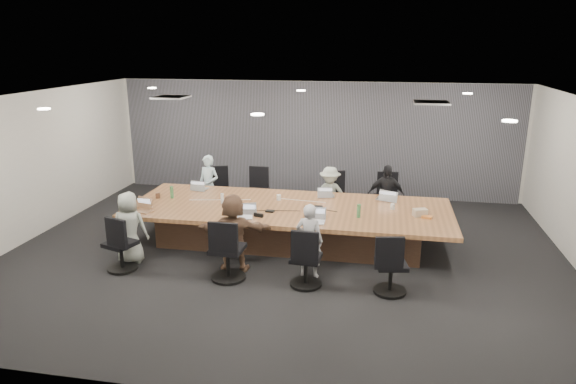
% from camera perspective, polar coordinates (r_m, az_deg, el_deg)
% --- Properties ---
extents(floor, '(10.00, 8.00, 0.00)m').
position_cam_1_polar(floor, '(9.43, -0.46, -6.81)').
color(floor, black).
rests_on(floor, ground).
extents(ceiling, '(10.00, 8.00, 0.00)m').
position_cam_1_polar(ceiling, '(8.72, -0.50, 10.37)').
color(ceiling, white).
rests_on(ceiling, wall_back).
extents(wall_back, '(10.00, 0.00, 2.80)m').
position_cam_1_polar(wall_back, '(12.83, 3.02, 5.95)').
color(wall_back, beige).
rests_on(wall_back, ground).
extents(wall_front, '(10.00, 0.00, 2.80)m').
position_cam_1_polar(wall_front, '(5.33, -8.98, -9.47)').
color(wall_front, beige).
rests_on(wall_front, ground).
extents(wall_left, '(0.00, 8.00, 2.80)m').
position_cam_1_polar(wall_left, '(11.06, -26.82, 2.53)').
color(wall_left, beige).
rests_on(wall_left, ground).
extents(curtain, '(9.80, 0.04, 2.80)m').
position_cam_1_polar(curtain, '(12.75, 2.97, 5.88)').
color(curtain, '#5B5A64').
rests_on(curtain, ground).
extents(conference_table, '(6.00, 2.20, 0.74)m').
position_cam_1_polar(conference_table, '(9.74, 0.11, -3.50)').
color(conference_table, brown).
rests_on(conference_table, ground).
extents(chair_0, '(0.64, 0.64, 0.76)m').
position_cam_1_polar(chair_0, '(11.82, -8.18, -0.18)').
color(chair_0, black).
rests_on(chair_0, ground).
extents(chair_1, '(0.57, 0.57, 0.82)m').
position_cam_1_polar(chair_1, '(11.53, -3.44, -0.32)').
color(chair_1, black).
rests_on(chair_1, ground).
extents(chair_2, '(0.65, 0.65, 0.78)m').
position_cam_1_polar(chair_2, '(11.26, 4.84, -0.86)').
color(chair_2, black).
rests_on(chair_2, ground).
extents(chair_3, '(0.63, 0.63, 0.83)m').
position_cam_1_polar(chair_3, '(11.20, 10.75, -1.05)').
color(chair_3, black).
rests_on(chair_3, ground).
extents(chair_4, '(0.67, 0.67, 0.78)m').
position_cam_1_polar(chair_4, '(9.07, -18.09, -5.95)').
color(chair_4, black).
rests_on(chair_4, ground).
extents(chair_5, '(0.61, 0.61, 0.88)m').
position_cam_1_polar(chair_5, '(8.34, -6.72, -6.82)').
color(chair_5, black).
rests_on(chair_5, ground).
extents(chair_6, '(0.56, 0.56, 0.78)m').
position_cam_1_polar(chair_6, '(8.09, 2.00, -7.84)').
color(chair_6, black).
rests_on(chair_6, ground).
extents(chair_7, '(0.62, 0.62, 0.79)m').
position_cam_1_polar(chair_7, '(8.02, 11.37, -8.40)').
color(chair_7, black).
rests_on(chair_7, ground).
extents(person_0, '(0.55, 0.43, 1.34)m').
position_cam_1_polar(person_0, '(11.42, -8.79, 0.73)').
color(person_0, silver).
rests_on(person_0, ground).
extents(laptop_0, '(0.35, 0.26, 0.02)m').
position_cam_1_polar(laptop_0, '(10.90, -9.76, 0.35)').
color(laptop_0, '#B2B2B7').
rests_on(laptop_0, conference_table).
extents(person_2, '(0.81, 0.50, 1.21)m').
position_cam_1_polar(person_2, '(10.86, 4.67, -0.32)').
color(person_2, '#9AA598').
rests_on(person_2, ground).
extents(laptop_2, '(0.33, 0.25, 0.02)m').
position_cam_1_polar(laptop_2, '(10.29, 4.35, -0.41)').
color(laptop_2, '#B2B2B7').
rests_on(laptop_2, conference_table).
extents(person_3, '(0.80, 0.41, 1.31)m').
position_cam_1_polar(person_3, '(10.79, 10.80, -0.39)').
color(person_3, black).
rests_on(person_3, ground).
extents(laptop_3, '(0.40, 0.32, 0.02)m').
position_cam_1_polar(laptop_3, '(10.24, 10.81, -0.75)').
color(laptop_3, '#B2B2B7').
rests_on(laptop_3, conference_table).
extents(person_4, '(0.65, 0.46, 1.26)m').
position_cam_1_polar(person_4, '(9.27, -17.20, -3.79)').
color(person_4, '#969D94').
rests_on(person_4, ground).
extents(laptop_4, '(0.37, 0.30, 0.02)m').
position_cam_1_polar(laptop_4, '(9.70, -15.77, -2.06)').
color(laptop_4, '#8C6647').
rests_on(laptop_4, conference_table).
extents(person_5, '(1.29, 0.61, 1.34)m').
position_cam_1_polar(person_5, '(8.57, -6.08, -4.52)').
color(person_5, brown).
rests_on(person_5, ground).
extents(laptop_5, '(0.39, 0.31, 0.02)m').
position_cam_1_polar(laptop_5, '(9.04, -5.10, -2.83)').
color(laptop_5, '#B2B2B7').
rests_on(laptop_5, conference_table).
extents(person_6, '(0.50, 0.37, 1.25)m').
position_cam_1_polar(person_6, '(8.32, 2.39, -5.42)').
color(person_6, '#ABAAAF').
rests_on(person_6, ground).
extents(laptop_6, '(0.36, 0.25, 0.02)m').
position_cam_1_polar(laptop_6, '(8.79, 2.92, -3.35)').
color(laptop_6, '#B2B2B7').
rests_on(laptop_6, conference_table).
extents(bottle_green_left, '(0.08, 0.08, 0.24)m').
position_cam_1_polar(bottle_green_left, '(10.37, -12.79, -0.01)').
color(bottle_green_left, '#397442').
rests_on(bottle_green_left, conference_table).
extents(bottle_green_right, '(0.07, 0.07, 0.24)m').
position_cam_1_polar(bottle_green_right, '(9.08, 7.86, -2.09)').
color(bottle_green_right, '#397442').
rests_on(bottle_green_right, conference_table).
extents(bottle_clear, '(0.07, 0.07, 0.20)m').
position_cam_1_polar(bottle_clear, '(9.87, -7.32, -0.70)').
color(bottle_clear, silver).
rests_on(bottle_clear, conference_table).
extents(cup_white_far, '(0.11, 0.11, 0.11)m').
position_cam_1_polar(cup_white_far, '(10.00, -1.02, -0.61)').
color(cup_white_far, white).
rests_on(cup_white_far, conference_table).
extents(cup_white_near, '(0.08, 0.08, 0.10)m').
position_cam_1_polar(cup_white_near, '(9.65, 11.54, -1.60)').
color(cup_white_near, white).
rests_on(cup_white_near, conference_table).
extents(mug_brown, '(0.11, 0.11, 0.11)m').
position_cam_1_polar(mug_brown, '(10.45, -14.27, -0.36)').
color(mug_brown, brown).
rests_on(mug_brown, conference_table).
extents(mic_left, '(0.16, 0.12, 0.03)m').
position_cam_1_polar(mic_left, '(9.31, -2.01, -2.14)').
color(mic_left, black).
rests_on(mic_left, conference_table).
extents(mic_right, '(0.15, 0.11, 0.03)m').
position_cam_1_polar(mic_right, '(9.57, 3.41, -1.66)').
color(mic_right, black).
rests_on(mic_right, conference_table).
extents(stapler, '(0.18, 0.10, 0.07)m').
position_cam_1_polar(stapler, '(9.06, -3.29, -2.57)').
color(stapler, black).
rests_on(stapler, conference_table).
extents(canvas_bag, '(0.27, 0.22, 0.13)m').
position_cam_1_polar(canvas_bag, '(9.38, 14.46, -2.21)').
color(canvas_bag, tan).
rests_on(canvas_bag, conference_table).
extents(snack_packet, '(0.20, 0.16, 0.04)m').
position_cam_1_polar(snack_packet, '(9.31, 15.17, -2.70)').
color(snack_packet, orange).
rests_on(snack_packet, conference_table).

